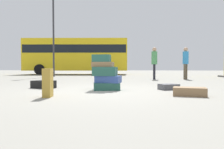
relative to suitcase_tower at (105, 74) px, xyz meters
name	(u,v)px	position (x,y,z in m)	size (l,w,h in m)	color
ground_plane	(95,91)	(-0.24, -0.25, -0.43)	(80.00, 80.00, 0.00)	gray
suitcase_tower	(105,74)	(0.00, 0.00, 0.00)	(0.83, 0.62, 0.98)	#26594C
suitcase_brown_foreground_far	(189,92)	(2.02, -1.05, -0.33)	(0.69, 0.40, 0.19)	olive
suitcase_black_white_trunk	(44,84)	(-1.93, 0.27, -0.31)	(0.65, 0.41, 0.23)	black
suitcase_tan_behind_tower	(48,83)	(-1.00, -1.59, -0.13)	(0.17, 0.30, 0.60)	#B28C33
suitcase_charcoal_upright_blue	(169,87)	(1.76, 0.27, -0.35)	(0.51, 0.36, 0.16)	#4C4C51
person_bearded_onlooker	(186,60)	(3.42, 5.74, 0.57)	(0.30, 0.30, 1.68)	brown
person_tourist_with_camera	(154,60)	(1.78, 5.49, 0.57)	(0.30, 0.34, 1.68)	black
parked_bus	(76,54)	(-4.60, 13.22, 1.40)	(9.31, 3.45, 3.15)	yellow
lamp_post	(53,19)	(-4.79, 8.28, 3.52)	(0.36, 0.36, 6.04)	#333338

